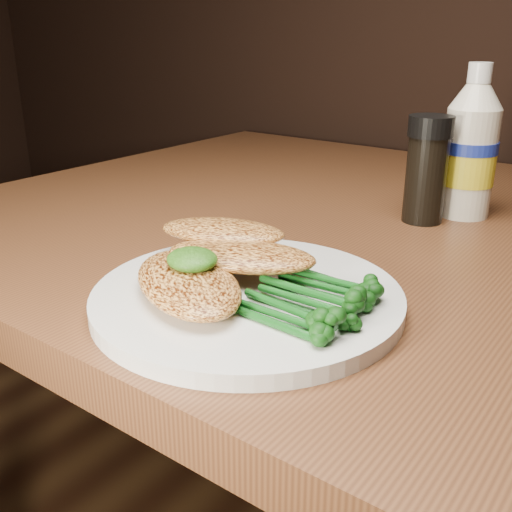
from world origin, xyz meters
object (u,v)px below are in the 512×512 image
Objects in this scene: plate at (247,297)px; pepper_grinder at (427,170)px; mayo_bottle at (471,142)px; dining_table at (425,512)px.

plate is 2.08× the size of pepper_grinder.
dining_table is at bearing -70.71° from mayo_bottle.
plate reaches higher than dining_table.
plate is 1.43× the size of mayo_bottle.
mayo_bottle is at bearing 80.97° from plate.
pepper_grinder is (-0.03, -0.05, -0.03)m from mayo_bottle.
pepper_grinder is at bearing -118.40° from mayo_bottle.
dining_table is at bearing 72.84° from plate.
pepper_grinder is at bearing 155.17° from dining_table.
mayo_bottle is (0.05, 0.34, 0.08)m from plate.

